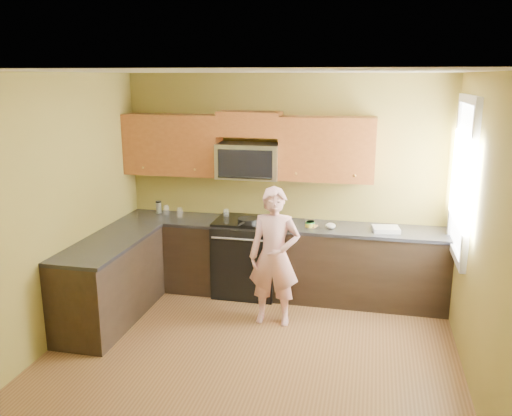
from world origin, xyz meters
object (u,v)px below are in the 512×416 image
(stove, at_px, (247,256))
(butter_tub, at_px, (310,227))
(frying_pan, at_px, (249,223))
(travel_mug, at_px, (159,213))
(microwave, at_px, (249,178))
(woman, at_px, (274,257))

(stove, height_order, butter_tub, butter_tub)
(frying_pan, bearing_deg, butter_tub, 20.49)
(stove, height_order, travel_mug, travel_mug)
(frying_pan, bearing_deg, microwave, 115.93)
(travel_mug, bearing_deg, woman, -28.41)
(microwave, relative_size, woman, 0.50)
(stove, bearing_deg, butter_tub, -3.35)
(butter_tub, distance_m, travel_mug, 2.02)
(frying_pan, xyz_separation_m, butter_tub, (0.73, 0.09, -0.03))
(woman, bearing_deg, stove, 122.53)
(stove, bearing_deg, frying_pan, -67.20)
(frying_pan, height_order, butter_tub, frying_pan)
(woman, height_order, travel_mug, woman)
(frying_pan, distance_m, butter_tub, 0.73)
(stove, xyz_separation_m, microwave, (0.00, 0.12, 0.97))
(woman, distance_m, butter_tub, 0.77)
(stove, height_order, woman, woman)
(frying_pan, relative_size, travel_mug, 2.81)
(butter_tub, xyz_separation_m, travel_mug, (-2.01, 0.23, 0.00))
(stove, distance_m, frying_pan, 0.50)
(microwave, bearing_deg, stove, -90.00)
(woman, bearing_deg, frying_pan, 124.50)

